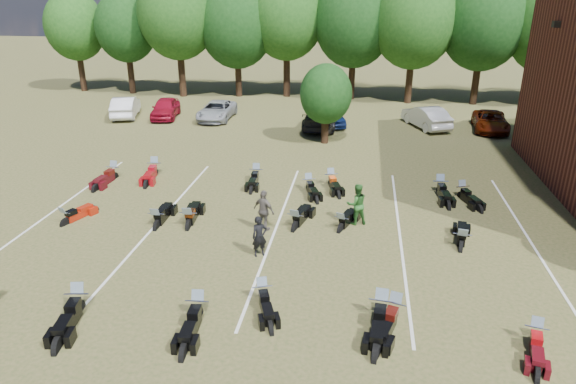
% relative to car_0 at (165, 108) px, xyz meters
% --- Properties ---
extents(ground, '(160.00, 160.00, 0.00)m').
position_rel_car_0_xyz_m(ground, '(14.32, -20.42, -0.73)').
color(ground, brown).
rests_on(ground, ground).
extents(car_0, '(2.41, 4.51, 1.46)m').
position_rel_car_0_xyz_m(car_0, '(0.00, 0.00, 0.00)').
color(car_0, maroon).
rests_on(car_0, ground).
extents(car_1, '(2.84, 4.89, 1.52)m').
position_rel_car_0_xyz_m(car_1, '(-3.10, -0.12, 0.03)').
color(car_1, silver).
rests_on(car_1, ground).
extents(car_2, '(2.20, 4.74, 1.32)m').
position_rel_car_0_xyz_m(car_2, '(3.93, 0.06, -0.07)').
color(car_2, '#9B9EA4').
rests_on(car_2, ground).
extents(car_3, '(2.42, 5.54, 1.58)m').
position_rel_car_0_xyz_m(car_3, '(11.80, -1.23, 0.06)').
color(car_3, black).
rests_on(car_3, ground).
extents(car_4, '(3.07, 4.56, 1.44)m').
position_rel_car_0_xyz_m(car_4, '(12.20, -0.29, -0.01)').
color(car_4, '#0B1C52').
rests_on(car_4, ground).
extents(car_5, '(3.26, 4.85, 1.51)m').
position_rel_car_0_xyz_m(car_5, '(19.00, -0.12, 0.03)').
color(car_5, beige).
rests_on(car_5, ground).
extents(car_6, '(2.60, 4.85, 1.29)m').
position_rel_car_0_xyz_m(car_6, '(23.29, -0.28, -0.08)').
color(car_6, '#541504').
rests_on(car_6, ground).
extents(car_7, '(3.55, 4.96, 1.33)m').
position_rel_car_0_xyz_m(car_7, '(27.54, -0.81, -0.06)').
color(car_7, '#39383D').
rests_on(car_7, ground).
extents(person_black, '(0.67, 0.60, 1.55)m').
position_rel_car_0_xyz_m(person_black, '(11.11, -19.80, 0.04)').
color(person_black, black).
rests_on(person_black, ground).
extents(person_green, '(1.03, 0.92, 1.77)m').
position_rel_car_0_xyz_m(person_green, '(14.55, -16.55, 0.15)').
color(person_green, '#265B22').
rests_on(person_green, ground).
extents(person_grey, '(1.09, 0.87, 1.73)m').
position_rel_car_0_xyz_m(person_grey, '(10.89, -17.72, 0.14)').
color(person_grey, '#564F49').
rests_on(person_grey, ground).
extents(motorcycle_1, '(1.17, 2.49, 1.33)m').
position_rel_car_0_xyz_m(motorcycle_1, '(6.36, -24.08, -0.73)').
color(motorcycle_1, black).
rests_on(motorcycle_1, ground).
extents(motorcycle_2, '(1.31, 2.15, 1.14)m').
position_rel_car_0_xyz_m(motorcycle_2, '(11.78, -22.73, -0.73)').
color(motorcycle_2, black).
rests_on(motorcycle_2, ground).
extents(motorcycle_3, '(0.88, 2.34, 1.28)m').
position_rel_car_0_xyz_m(motorcycle_3, '(10.05, -23.88, -0.73)').
color(motorcycle_3, black).
rests_on(motorcycle_3, ground).
extents(motorcycle_4, '(1.00, 2.47, 1.34)m').
position_rel_car_0_xyz_m(motorcycle_4, '(15.43, -23.10, -0.73)').
color(motorcycle_4, black).
rests_on(motorcycle_4, ground).
extents(motorcycle_5, '(1.34, 2.35, 1.25)m').
position_rel_car_0_xyz_m(motorcycle_5, '(15.82, -23.12, -0.73)').
color(motorcycle_5, black).
rests_on(motorcycle_5, ground).
extents(motorcycle_6, '(1.08, 2.11, 1.12)m').
position_rel_car_0_xyz_m(motorcycle_6, '(19.64, -23.64, -0.73)').
color(motorcycle_6, '#490A11').
rests_on(motorcycle_6, ground).
extents(motorcycle_7, '(1.29, 2.13, 1.13)m').
position_rel_car_0_xyz_m(motorcycle_7, '(2.61, -18.39, -0.73)').
color(motorcycle_7, '#9E1E0B').
rests_on(motorcycle_7, ground).
extents(motorcycle_8, '(0.95, 2.42, 1.32)m').
position_rel_car_0_xyz_m(motorcycle_8, '(7.76, -17.94, -0.73)').
color(motorcycle_8, black).
rests_on(motorcycle_8, ground).
extents(motorcycle_9, '(0.78, 2.30, 1.28)m').
position_rel_car_0_xyz_m(motorcycle_9, '(6.48, -18.15, -0.73)').
color(motorcycle_9, black).
rests_on(motorcycle_9, ground).
extents(motorcycle_10, '(1.22, 2.40, 1.28)m').
position_rel_car_0_xyz_m(motorcycle_10, '(12.11, -17.45, -0.73)').
color(motorcycle_10, black).
rests_on(motorcycle_10, ground).
extents(motorcycle_11, '(1.32, 2.18, 1.16)m').
position_rel_car_0_xyz_m(motorcycle_11, '(13.97, -17.31, -0.73)').
color(motorcycle_11, black).
rests_on(motorcycle_11, ground).
extents(motorcycle_12, '(1.07, 2.32, 1.25)m').
position_rel_car_0_xyz_m(motorcycle_12, '(18.53, -18.23, -0.73)').
color(motorcycle_12, black).
rests_on(motorcycle_12, ground).
extents(motorcycle_14, '(0.92, 2.39, 1.30)m').
position_rel_car_0_xyz_m(motorcycle_14, '(2.11, -12.98, -0.73)').
color(motorcycle_14, '#440910').
rests_on(motorcycle_14, ground).
extents(motorcycle_15, '(1.09, 2.49, 1.34)m').
position_rel_car_0_xyz_m(motorcycle_15, '(3.97, -12.10, -0.73)').
color(motorcycle_15, maroon).
rests_on(motorcycle_15, ground).
extents(motorcycle_16, '(0.84, 2.28, 1.25)m').
position_rel_car_0_xyz_m(motorcycle_16, '(9.41, -12.18, -0.73)').
color(motorcycle_16, black).
rests_on(motorcycle_16, ground).
extents(motorcycle_17, '(1.29, 2.28, 1.21)m').
position_rel_car_0_xyz_m(motorcycle_17, '(13.22, -12.28, -0.73)').
color(motorcycle_17, black).
rests_on(motorcycle_17, ground).
extents(motorcycle_18, '(1.33, 2.21, 1.18)m').
position_rel_car_0_xyz_m(motorcycle_18, '(12.20, -13.11, -0.73)').
color(motorcycle_18, black).
rests_on(motorcycle_18, ground).
extents(motorcycle_19, '(0.98, 2.42, 1.32)m').
position_rel_car_0_xyz_m(motorcycle_19, '(18.43, -12.64, -0.73)').
color(motorcycle_19, black).
rests_on(motorcycle_19, ground).
extents(motorcycle_20, '(1.36, 2.25, 1.20)m').
position_rel_car_0_xyz_m(motorcycle_20, '(19.39, -13.06, -0.73)').
color(motorcycle_20, black).
rests_on(motorcycle_20, ground).
extents(tree_line, '(56.00, 6.00, 9.79)m').
position_rel_car_0_xyz_m(tree_line, '(13.32, 8.58, 5.58)').
color(tree_line, black).
rests_on(tree_line, ground).
extents(young_tree_midfield, '(3.20, 3.20, 4.70)m').
position_rel_car_0_xyz_m(young_tree_midfield, '(12.32, -4.92, 2.36)').
color(young_tree_midfield, black).
rests_on(young_tree_midfield, ground).
extents(parking_lines, '(20.10, 14.00, 0.01)m').
position_rel_car_0_xyz_m(parking_lines, '(11.32, -17.42, -0.72)').
color(parking_lines, silver).
rests_on(parking_lines, ground).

